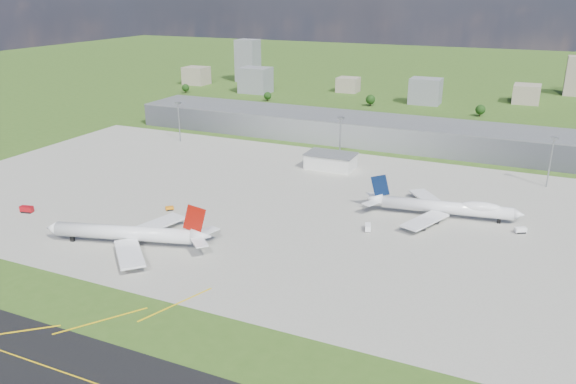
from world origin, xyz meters
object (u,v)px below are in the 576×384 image
at_px(airliner_blue_quad, 446,208).
at_px(van_white_near, 368,228).
at_px(crash_tender, 27,209).
at_px(tug_yellow, 170,209).
at_px(van_white_far, 520,230).
at_px(airliner_red_twin, 130,234).

height_order(airliner_blue_quad, van_white_near, airliner_blue_quad).
relative_size(crash_tender, tug_yellow, 1.52).
height_order(airliner_blue_quad, crash_tender, airliner_blue_quad).
relative_size(tug_yellow, van_white_near, 0.70).
bearing_deg(tug_yellow, airliner_blue_quad, -24.75).
distance_m(crash_tender, van_white_far, 212.22).
height_order(tug_yellow, van_white_far, van_white_far).
relative_size(airliner_red_twin, airliner_blue_quad, 1.00).
xyz_separation_m(airliner_red_twin, van_white_near, (79.83, 51.38, -3.58)).
height_order(tug_yellow, van_white_near, van_white_near).
bearing_deg(airliner_red_twin, tug_yellow, -93.27).
height_order(airliner_red_twin, tug_yellow, airliner_red_twin).
relative_size(airliner_red_twin, crash_tender, 10.92).
bearing_deg(tug_yellow, van_white_far, -30.25).
height_order(crash_tender, van_white_near, crash_tender).
height_order(airliner_red_twin, airliner_blue_quad, airliner_red_twin).
bearing_deg(airliner_blue_quad, crash_tender, -165.67).
height_order(airliner_red_twin, van_white_near, airliner_red_twin).
bearing_deg(van_white_near, airliner_blue_quad, -62.04).
distance_m(crash_tender, van_white_near, 150.47).
xyz_separation_m(airliner_red_twin, tug_yellow, (-7.99, 36.60, -3.99)).
distance_m(airliner_blue_quad, van_white_near, 38.20).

